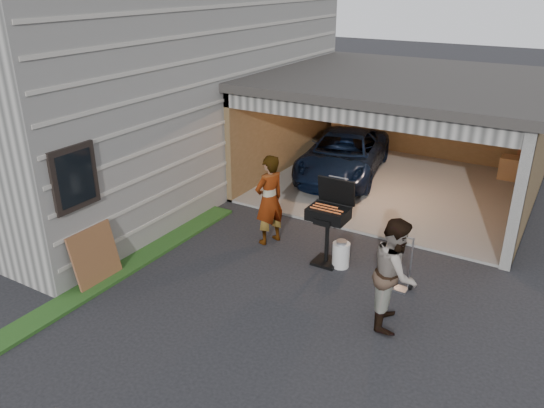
{
  "coord_description": "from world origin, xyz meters",
  "views": [
    {
      "loc": [
        4.59,
        -6.2,
        5.09
      ],
      "look_at": [
        -0.1,
        1.64,
        1.15
      ],
      "focal_mm": 35.0,
      "sensor_mm": 36.0,
      "label": 1
    }
  ],
  "objects": [
    {
      "name": "hand_truck",
      "position": [
        2.4,
        1.87,
        0.19
      ],
      "size": [
        0.42,
        0.32,
        1.01
      ],
      "rotation": [
        0.0,
        0.0,
        -0.04
      ],
      "color": "slate",
      "rests_on": "ground"
    },
    {
      "name": "minivan",
      "position": [
        -0.77,
        6.53,
        0.59
      ],
      "size": [
        2.71,
        4.51,
        1.17
      ],
      "primitive_type": "imported",
      "rotation": [
        0.0,
        0.0,
        0.19
      ],
      "color": "black",
      "rests_on": "ground"
    },
    {
      "name": "house",
      "position": [
        -6.0,
        4.0,
        2.75
      ],
      "size": [
        7.0,
        11.0,
        5.5
      ],
      "primitive_type": "cube",
      "color": "#474744",
      "rests_on": "ground"
    },
    {
      "name": "woman",
      "position": [
        -0.5,
        2.2,
        0.94
      ],
      "size": [
        0.66,
        0.8,
        1.89
      ],
      "primitive_type": "imported",
      "rotation": [
        0.0,
        0.0,
        -1.92
      ],
      "color": "#9AB0C2",
      "rests_on": "ground"
    },
    {
      "name": "man",
      "position": [
        2.6,
        0.81,
        0.9
      ],
      "size": [
        0.89,
        1.03,
        1.81
      ],
      "primitive_type": "imported",
      "rotation": [
        0.0,
        0.0,
        1.83
      ],
      "color": "#4C351D",
      "rests_on": "ground"
    },
    {
      "name": "bbq_grill",
      "position": [
        0.9,
        2.04,
        0.98
      ],
      "size": [
        0.74,
        0.65,
        1.64
      ],
      "color": "black",
      "rests_on": "ground"
    },
    {
      "name": "propane_tank",
      "position": [
        1.19,
        2.03,
        0.25
      ],
      "size": [
        0.36,
        0.36,
        0.49
      ],
      "primitive_type": "cylinder",
      "rotation": [
        0.0,
        0.0,
        -0.11
      ],
      "color": "silver",
      "rests_on": "ground"
    },
    {
      "name": "garage",
      "position": [
        0.76,
        6.79,
        1.87
      ],
      "size": [
        6.8,
        6.3,
        2.9
      ],
      "color": "#605E59",
      "rests_on": "ground"
    },
    {
      "name": "ground",
      "position": [
        0.0,
        0.0,
        0.0
      ],
      "size": [
        80.0,
        80.0,
        0.0
      ],
      "primitive_type": "plane",
      "color": "black",
      "rests_on": "ground"
    },
    {
      "name": "plywood_panel",
      "position": [
        -2.34,
        -0.73,
        0.52
      ],
      "size": [
        0.26,
        0.94,
        1.04
      ],
      "primitive_type": "cube",
      "rotation": [
        0.0,
        -0.21,
        0.0
      ],
      "color": "brown",
      "rests_on": "ground"
    },
    {
      "name": "groundcover_strip",
      "position": [
        -2.25,
        -1.0,
        0.03
      ],
      "size": [
        0.5,
        8.0,
        0.06
      ],
      "primitive_type": "cube",
      "color": "#193814",
      "rests_on": "ground"
    }
  ]
}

